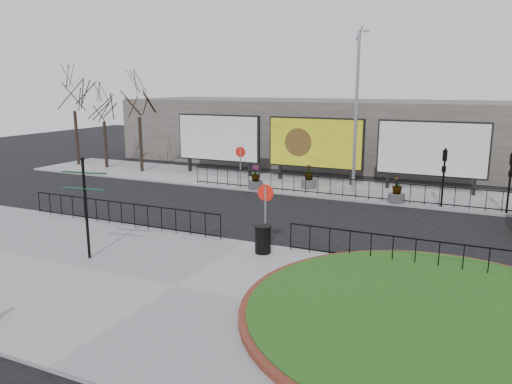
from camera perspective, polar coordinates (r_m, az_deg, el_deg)
The scene contains 25 objects.
ground at distance 20.02m, azimuth -1.09°, elevation -5.96°, with size 90.00×90.00×0.00m, color black.
pavement_near at distance 15.94m, azimuth -9.17°, elevation -10.77°, with size 30.00×10.00×0.12m, color gray.
pavement_far at distance 30.88m, azimuth 8.75°, elevation 0.52°, with size 44.00×6.00×0.12m, color gray.
brick_edge at distance 14.42m, azimuth 19.67°, elevation -13.28°, with size 10.40×10.40×0.18m, color brown.
grass_lawn at distance 14.41m, azimuth 19.67°, elevation -13.21°, with size 10.00×10.00×0.22m, color #214913.
railing_near_left at distance 22.79m, azimuth -15.13°, elevation -2.38°, with size 10.00×0.10×1.10m, color black, non-canonical shape.
railing_near_right at distance 17.77m, azimuth 17.76°, elevation -6.67°, with size 9.00×0.10×1.10m, color black, non-canonical shape.
railing_far at distance 27.94m, azimuth 9.18°, elevation 0.55°, with size 18.00×0.10×1.10m, color black, non-canonical shape.
speed_sign_far at distance 29.98m, azimuth -1.79°, elevation 3.91°, with size 0.64×0.07×2.47m.
speed_sign_near at distance 18.74m, azimuth 1.10°, elevation -1.14°, with size 0.64×0.07×2.47m.
billboard_left at distance 34.65m, azimuth -4.32°, elevation 6.15°, with size 6.20×0.31×4.10m.
billboard_mid at distance 31.83m, azimuth 6.79°, elevation 5.56°, with size 6.20×0.31×4.10m.
billboard_right at distance 30.40m, azimuth 19.46°, elevation 4.64°, with size 6.20×0.31×4.10m.
lamp_post at distance 28.93m, azimuth 11.39°, elevation 9.17°, with size 0.74×0.18×9.23m.
signal_pole_a at distance 26.80m, azimuth 20.69°, elevation 2.53°, with size 0.22×0.26×3.00m.
signal_pole_b at distance 26.75m, azimuth 27.10°, elevation 1.95°, with size 0.22×0.26×3.00m.
tree_left at distance 36.39m, azimuth -13.15°, elevation 7.77°, with size 2.00×2.00×7.00m, color #2D2119, non-canonical shape.
tree_mid at distance 38.89m, azimuth -16.95°, elevation 7.24°, with size 2.00×2.00×6.20m, color #2D2119, non-canonical shape.
tree_far at distance 41.05m, azimuth -19.97°, elevation 8.18°, with size 2.00×2.00×7.50m, color #2D2119, non-canonical shape.
building_backdrop at distance 40.13m, azimuth 12.94°, elevation 6.56°, with size 40.00×10.00×5.00m, color slate.
fingerpost_sign at distance 18.50m, azimuth -18.94°, elevation -0.65°, with size 1.72×0.51×3.67m.
litter_bin at distance 18.48m, azimuth 0.80°, elevation -5.41°, with size 0.63×0.63×1.05m.
planter_a at distance 29.75m, azimuth -0.05°, elevation 1.40°, with size 0.89×0.89×1.42m.
planter_b at distance 30.18m, azimuth 6.06°, elevation 1.49°, with size 0.94×0.94×1.47m.
planter_c at distance 27.37m, azimuth 15.79°, elevation -0.04°, with size 0.88×0.88×1.41m.
Camera 1 is at (8.39, -17.07, 6.25)m, focal length 35.00 mm.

